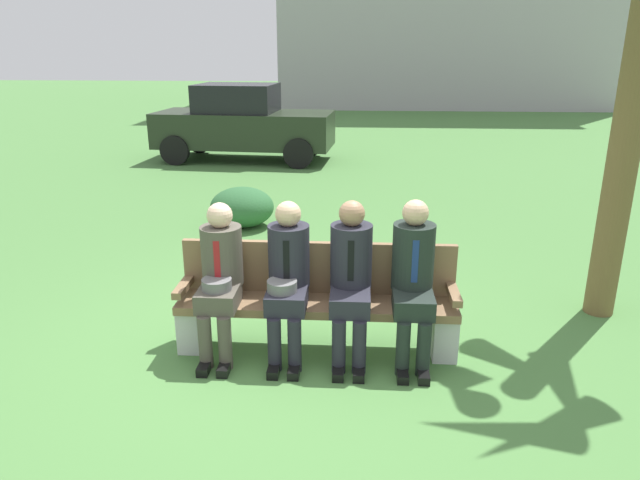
{
  "coord_description": "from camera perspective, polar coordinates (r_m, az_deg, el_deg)",
  "views": [
    {
      "loc": [
        0.66,
        -4.41,
        2.46
      ],
      "look_at": [
        0.34,
        0.4,
        0.85
      ],
      "focal_mm": 32.63,
      "sensor_mm": 36.0,
      "label": 1
    }
  ],
  "objects": [
    {
      "name": "seated_man_centerright",
      "position": [
        4.68,
        3.03,
        -3.26
      ],
      "size": [
        0.34,
        0.72,
        1.31
      ],
      "color": "#23232D",
      "rests_on": "ground"
    },
    {
      "name": "seated_man_centerleft",
      "position": [
        4.71,
        -3.2,
        -3.26
      ],
      "size": [
        0.34,
        0.72,
        1.29
      ],
      "color": "#23232D",
      "rests_on": "ground"
    },
    {
      "name": "seated_man_leftmost",
      "position": [
        4.81,
        -9.79,
        -3.18
      ],
      "size": [
        0.34,
        0.72,
        1.27
      ],
      "color": "#4C473D",
      "rests_on": "ground"
    },
    {
      "name": "ground_plane",
      "position": [
        5.1,
        -4.18,
        -10.47
      ],
      "size": [
        80.0,
        80.0,
        0.0
      ],
      "primitive_type": "plane",
      "color": "#48793C"
    },
    {
      "name": "seated_man_rightmost",
      "position": [
        4.7,
        9.14,
        -3.28
      ],
      "size": [
        0.34,
        0.72,
        1.32
      ],
      "color": "#1E2823",
      "rests_on": "ground"
    },
    {
      "name": "shrub_near_bench",
      "position": [
        8.37,
        -7.66,
        3.22
      ],
      "size": [
        0.91,
        0.83,
        0.57
      ],
      "primitive_type": "ellipsoid",
      "color": "#2C5F33",
      "rests_on": "ground"
    },
    {
      "name": "park_bench",
      "position": [
        4.93,
        -0.27,
        -5.82
      ],
      "size": [
        2.32,
        0.44,
        0.9
      ],
      "color": "brown",
      "rests_on": "ground"
    },
    {
      "name": "parked_car_near",
      "position": [
        13.35,
        -7.56,
        11.31
      ],
      "size": [
        4.01,
        1.97,
        1.68
      ],
      "color": "#232D1E",
      "rests_on": "ground"
    }
  ]
}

